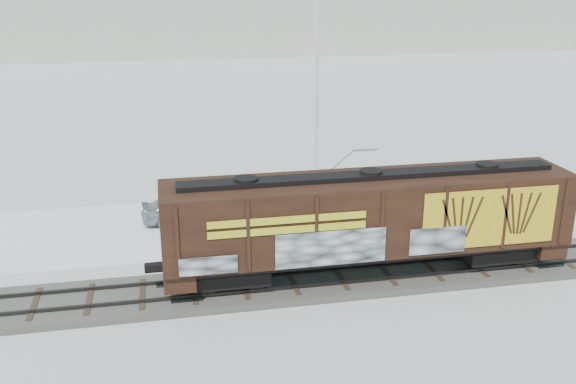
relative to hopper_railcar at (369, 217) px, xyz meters
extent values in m
plane|color=white|center=(-3.17, 0.01, -2.80)|extent=(500.00, 500.00, 0.00)
cube|color=#59544C|center=(-3.17, 0.01, -2.66)|extent=(50.00, 3.40, 0.28)
cube|color=#33302D|center=(-3.17, -0.71, -2.45)|extent=(50.00, 0.10, 0.15)
cube|color=#33302D|center=(-3.17, 0.73, -2.45)|extent=(50.00, 0.10, 0.15)
cube|color=white|center=(-3.17, 7.51, -2.79)|extent=(40.00, 8.00, 0.03)
cube|color=white|center=(-3.17, 95.01, 3.20)|extent=(360.00, 40.00, 12.00)
cube|color=black|center=(-5.72, 0.01, -1.92)|extent=(3.00, 2.00, 0.90)
cube|color=black|center=(5.72, 0.01, -1.92)|extent=(3.00, 2.00, 0.90)
cylinder|color=black|center=(-6.67, -0.77, -1.92)|extent=(0.90, 0.12, 0.90)
cube|color=black|center=(0.00, 0.01, -1.40)|extent=(16.62, 2.40, 0.25)
cube|color=#321A0D|center=(0.00, 0.01, 0.20)|extent=(16.62, 3.00, 2.95)
cube|color=black|center=(0.00, 0.01, 1.78)|extent=(15.29, 0.90, 0.20)
cube|color=gold|center=(4.49, -1.53, 0.20)|extent=(5.65, 0.03, 2.39)
cube|color=gold|center=(-3.66, -1.53, 0.55)|extent=(5.98, 0.02, 0.70)
cube|color=silver|center=(-2.00, -1.54, -0.52)|extent=(4.32, 0.03, 1.40)
cylinder|color=silver|center=(1.00, 13.08, -2.70)|extent=(0.90, 0.90, 0.20)
cylinder|color=silver|center=(1.00, 13.08, 3.20)|extent=(0.14, 0.14, 12.01)
imported|color=#9FA1A6|center=(-7.09, 8.29, -2.02)|extent=(4.55, 2.15, 1.50)
imported|color=white|center=(-5.19, 8.11, -2.09)|extent=(4.18, 1.51, 1.37)
imported|color=black|center=(4.81, 5.88, -2.16)|extent=(4.45, 2.31, 1.23)
camera|label=1|loc=(-8.02, -23.11, 9.32)|focal=40.00mm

